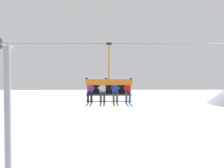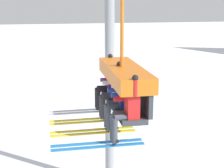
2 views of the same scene
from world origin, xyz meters
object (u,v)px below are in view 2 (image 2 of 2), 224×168
at_px(chairlift_chair, 125,80).
at_px(skier_white, 112,90).
at_px(skier_purple, 107,83).
at_px(skier_red, 126,108).
at_px(skier_blue, 118,99).
at_px(lift_tower_near, 109,84).

relative_size(chairlift_chair, skier_white, 1.81).
xyz_separation_m(skier_purple, skier_white, (0.66, 0.00, 0.00)).
bearing_deg(skier_red, chairlift_chair, 167.73).
bearing_deg(skier_red, skier_blue, -179.41).
height_order(chairlift_chair, skier_red, chairlift_chair).
xyz_separation_m(lift_tower_near, chairlift_chair, (5.69, -0.71, 1.52)).
distance_m(lift_tower_near, chairlift_chair, 5.93).
xyz_separation_m(skier_purple, skier_red, (1.97, 0.00, 0.00)).
distance_m(skier_white, skier_red, 1.31).
height_order(chairlift_chair, skier_white, chairlift_chair).
bearing_deg(skier_white, skier_purple, 180.00).
xyz_separation_m(lift_tower_near, skier_white, (5.37, -0.92, 1.24)).
relative_size(lift_tower_near, skier_blue, 4.83).
relative_size(chairlift_chair, skier_blue, 1.81).
relative_size(lift_tower_near, skier_white, 4.83).
relative_size(skier_white, skier_red, 1.00).
xyz_separation_m(chairlift_chair, skier_red, (0.98, -0.21, -0.28)).
bearing_deg(skier_white, skier_red, 0.00).
distance_m(lift_tower_near, skier_blue, 6.21).
bearing_deg(skier_blue, skier_purple, 179.70).
distance_m(chairlift_chair, skier_blue, 0.50).
bearing_deg(chairlift_chair, skier_blue, -34.03).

